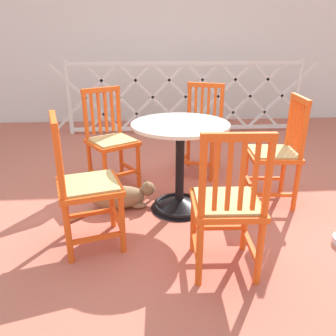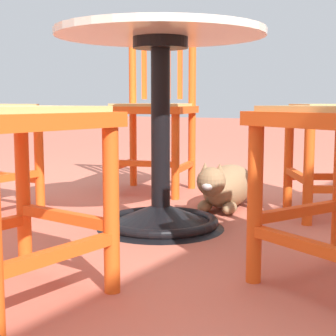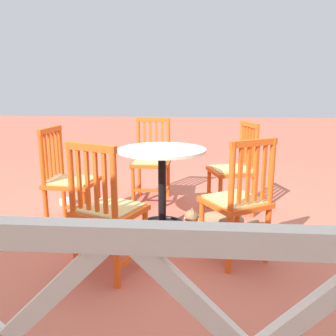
{
  "view_description": "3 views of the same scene",
  "coord_description": "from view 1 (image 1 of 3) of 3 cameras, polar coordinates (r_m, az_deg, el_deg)",
  "views": [
    {
      "loc": [
        -0.25,
        -2.55,
        1.35
      ],
      "look_at": [
        -0.07,
        0.07,
        0.32
      ],
      "focal_mm": 35.94,
      "sensor_mm": 36.0,
      "label": 1
    },
    {
      "loc": [
        1.63,
        1.0,
        0.47
      ],
      "look_at": [
        -0.11,
        -0.1,
        0.21
      ],
      "focal_mm": 55.97,
      "sensor_mm": 36.0,
      "label": 2
    },
    {
      "loc": [
        -0.27,
        2.91,
        1.25
      ],
      "look_at": [
        -0.03,
        -0.11,
        0.55
      ],
      "focal_mm": 37.66,
      "sensor_mm": 36.0,
      "label": 3
    }
  ],
  "objects": [
    {
      "name": "building_wall_backdrop",
      "position": [
        5.77,
        -1.47,
        22.0
      ],
      "size": [
        10.0,
        0.2,
        2.8
      ],
      "primitive_type": "cube",
      "color": "silver",
      "rests_on": "ground_plane"
    },
    {
      "name": "orange_chair_at_corner",
      "position": [
        1.98,
        10.02,
        -6.41
      ],
      "size": [
        0.42,
        0.42,
        0.91
      ],
      "color": "#EA5619",
      "rests_on": "ground_plane"
    },
    {
      "name": "lattice_fence_panel",
      "position": [
        5.0,
        2.99,
        11.99
      ],
      "size": [
        3.82,
        0.06,
        1.05
      ],
      "color": "silver",
      "rests_on": "ground_plane"
    },
    {
      "name": "tabby_cat",
      "position": [
        2.84,
        -7.66,
        -4.91
      ],
      "size": [
        0.7,
        0.38,
        0.23
      ],
      "color": "#8E704C",
      "rests_on": "ground_plane"
    },
    {
      "name": "orange_chair_tucked_in",
      "position": [
        2.94,
        17.81,
        2.26
      ],
      "size": [
        0.43,
        0.43,
        0.91
      ],
      "color": "#EA5619",
      "rests_on": "ground_plane"
    },
    {
      "name": "ground_plane",
      "position": [
        2.9,
        1.52,
        -6.25
      ],
      "size": [
        24.0,
        24.0,
        0.0
      ],
      "primitive_type": "plane",
      "color": "#BC604C"
    },
    {
      "name": "orange_chair_by_planter",
      "position": [
        3.45,
        5.57,
        6.01
      ],
      "size": [
        0.53,
        0.53,
        0.91
      ],
      "color": "#EA5619",
      "rests_on": "ground_plane"
    },
    {
      "name": "orange_chair_facing_out",
      "position": [
        3.18,
        -9.65,
        4.46
      ],
      "size": [
        0.55,
        0.55,
        0.91
      ],
      "color": "#EA5619",
      "rests_on": "ground_plane"
    },
    {
      "name": "cafe_table",
      "position": [
        2.73,
        1.99,
        -1.48
      ],
      "size": [
        0.76,
        0.76,
        0.73
      ],
      "color": "black",
      "rests_on": "ground_plane"
    },
    {
      "name": "orange_chair_near_fence",
      "position": [
        2.26,
        -13.94,
        -3.11
      ],
      "size": [
        0.5,
        0.5,
        0.91
      ],
      "color": "#EA5619",
      "rests_on": "ground_plane"
    }
  ]
}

